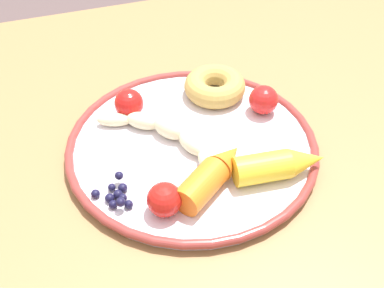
% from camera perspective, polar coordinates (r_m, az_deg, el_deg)
% --- Properties ---
extents(dining_table, '(1.07, 0.88, 0.75)m').
position_cam_1_polar(dining_table, '(0.76, 1.60, -4.28)').
color(dining_table, '#987045').
rests_on(dining_table, ground_plane).
extents(plate, '(0.35, 0.35, 0.02)m').
position_cam_1_polar(plate, '(0.67, -0.00, -0.18)').
color(plate, silver).
rests_on(plate, dining_table).
extents(banana, '(0.14, 0.17, 0.03)m').
position_cam_1_polar(banana, '(0.67, -3.10, 1.31)').
color(banana, beige).
rests_on(banana, plate).
extents(carrot_orange, '(0.12, 0.10, 0.04)m').
position_cam_1_polar(carrot_orange, '(0.60, 2.28, -3.58)').
color(carrot_orange, orange).
rests_on(carrot_orange, plate).
extents(carrot_yellow, '(0.12, 0.05, 0.04)m').
position_cam_1_polar(carrot_yellow, '(0.63, 10.28, -2.41)').
color(carrot_yellow, yellow).
rests_on(carrot_yellow, plate).
extents(donut, '(0.11, 0.11, 0.03)m').
position_cam_1_polar(donut, '(0.75, 2.69, 6.80)').
color(donut, tan).
rests_on(donut, plate).
extents(blueberry_pile, '(0.05, 0.05, 0.02)m').
position_cam_1_polar(blueberry_pile, '(0.60, -8.88, -5.88)').
color(blueberry_pile, '#191638').
rests_on(blueberry_pile, plate).
extents(tomato_near, '(0.04, 0.04, 0.04)m').
position_cam_1_polar(tomato_near, '(0.72, 8.38, 5.14)').
color(tomato_near, red).
rests_on(tomato_near, plate).
extents(tomato_mid, '(0.04, 0.04, 0.04)m').
position_cam_1_polar(tomato_mid, '(0.57, -3.25, -6.51)').
color(tomato_mid, red).
rests_on(tomato_mid, plate).
extents(tomato_far, '(0.04, 0.04, 0.04)m').
position_cam_1_polar(tomato_far, '(0.71, -7.39, 4.74)').
color(tomato_far, red).
rests_on(tomato_far, plate).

